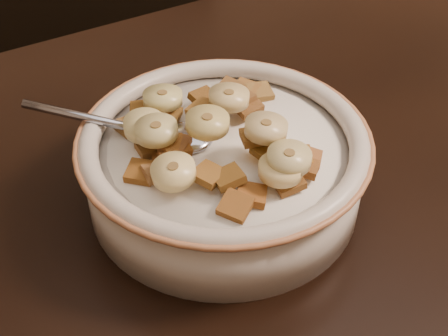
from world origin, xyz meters
TOP-DOWN VIEW (x-y plane):
  - chair at (-0.11, 0.55)m, footprint 0.49×0.49m
  - cereal_bowl at (-0.22, 0.13)m, footprint 0.21×0.21m
  - milk at (-0.22, 0.13)m, footprint 0.18×0.18m
  - spoon at (-0.25, 0.15)m, footprint 0.06×0.06m
  - cereal_square_0 at (-0.27, 0.15)m, footprint 0.02×0.02m
  - cereal_square_1 at (-0.19, 0.07)m, footprint 0.03×0.03m
  - cereal_square_2 at (-0.25, 0.17)m, footprint 0.03×0.03m
  - cereal_square_3 at (-0.28, 0.12)m, footprint 0.02×0.02m
  - cereal_square_4 at (-0.18, 0.18)m, footprint 0.03×0.03m
  - cereal_square_5 at (-0.22, 0.16)m, footprint 0.03×0.03m
  - cereal_square_6 at (-0.17, 0.18)m, footprint 0.03×0.03m
  - cereal_square_7 at (-0.25, 0.06)m, footprint 0.03×0.03m
  - cereal_square_8 at (-0.26, 0.12)m, footprint 0.02×0.02m
  - cereal_square_9 at (-0.27, 0.11)m, footprint 0.03×0.03m
  - cereal_square_10 at (-0.29, 0.13)m, footprint 0.03×0.03m
  - cereal_square_11 at (-0.21, 0.11)m, footprint 0.03×0.03m
  - cereal_square_12 at (-0.26, 0.13)m, footprint 0.03×0.03m
  - cereal_square_13 at (-0.20, 0.09)m, footprint 0.03×0.03m
  - cereal_square_14 at (-0.19, 0.16)m, footprint 0.02×0.02m
  - cereal_square_15 at (-0.21, 0.17)m, footprint 0.02×0.03m
  - cereal_square_16 at (-0.26, 0.13)m, footprint 0.02×0.02m
  - cereal_square_17 at (-0.16, 0.17)m, footprint 0.02×0.02m
  - cereal_square_18 at (-0.24, 0.18)m, footprint 0.03×0.03m
  - cereal_square_19 at (-0.24, 0.20)m, footprint 0.03×0.03m
  - cereal_square_20 at (-0.18, 0.08)m, footprint 0.03×0.03m
  - cereal_square_21 at (-0.26, 0.20)m, footprint 0.03×0.03m
  - cereal_square_22 at (-0.27, 0.12)m, footprint 0.03×0.03m
  - cereal_square_23 at (-0.25, 0.09)m, footprint 0.03×0.03m
  - cereal_square_24 at (-0.20, 0.07)m, footprint 0.02×0.02m
  - cereal_square_25 at (-0.18, 0.08)m, footprint 0.03×0.03m
  - cereal_square_26 at (-0.18, 0.15)m, footprint 0.02×0.02m
  - cereal_square_27 at (-0.27, 0.18)m, footprint 0.02×0.02m
  - cereal_square_28 at (-0.23, 0.07)m, footprint 0.03×0.03m
  - cereal_square_29 at (-0.24, 0.08)m, footprint 0.02×0.02m
  - banana_slice_0 at (-0.27, 0.10)m, footprint 0.03×0.03m
  - banana_slice_1 at (-0.20, 0.10)m, footprint 0.03×0.03m
  - banana_slice_2 at (-0.24, 0.12)m, footprint 0.04×0.04m
  - banana_slice_3 at (-0.21, 0.07)m, footprint 0.04×0.04m
  - banana_slice_4 at (-0.27, 0.16)m, footprint 0.04×0.04m
  - banana_slice_5 at (-0.27, 0.14)m, footprint 0.04×0.04m
  - banana_slice_6 at (-0.20, 0.15)m, footprint 0.04×0.04m
  - banana_slice_7 at (-0.24, 0.18)m, footprint 0.03×0.03m
  - banana_slice_8 at (-0.20, 0.07)m, footprint 0.04×0.04m

SIDE VIEW (x-z plane):
  - chair at x=-0.11m, z-range 0.00..0.84m
  - cereal_bowl at x=-0.22m, z-range 0.75..0.80m
  - milk at x=-0.22m, z-range 0.80..0.80m
  - spoon at x=-0.25m, z-range 0.80..0.81m
  - cereal_square_27 at x=-0.27m, z-range 0.80..0.81m
  - cereal_square_17 at x=-0.16m, z-range 0.80..0.81m
  - cereal_square_25 at x=-0.18m, z-range 0.80..0.81m
  - cereal_square_28 at x=-0.23m, z-range 0.80..0.81m
  - cereal_square_10 at x=-0.29m, z-range 0.80..0.81m
  - cereal_square_6 at x=-0.17m, z-range 0.80..0.81m
  - cereal_square_7 at x=-0.25m, z-range 0.80..0.81m
  - cereal_square_4 at x=-0.18m, z-range 0.80..0.81m
  - cereal_square_19 at x=-0.24m, z-range 0.80..0.81m
  - cereal_square_21 at x=-0.26m, z-range 0.80..0.81m
  - cereal_square_24 at x=-0.20m, z-range 0.80..0.81m
  - cereal_square_1 at x=-0.19m, z-range 0.80..0.82m
  - cereal_square_3 at x=-0.28m, z-range 0.80..0.82m
  - cereal_square_20 at x=-0.18m, z-range 0.81..0.81m
  - cereal_square_0 at x=-0.27m, z-range 0.81..0.81m
  - cereal_square_18 at x=-0.24m, z-range 0.81..0.81m
  - cereal_square_22 at x=-0.27m, z-range 0.80..0.82m
  - cereal_square_9 at x=-0.27m, z-range 0.81..0.82m
  - cereal_square_2 at x=-0.25m, z-range 0.81..0.82m
  - cereal_square_26 at x=-0.18m, z-range 0.81..0.82m
  - cereal_square_23 at x=-0.25m, z-range 0.81..0.82m
  - cereal_square_29 at x=-0.24m, z-range 0.81..0.82m
  - cereal_square_8 at x=-0.26m, z-range 0.81..0.82m
  - cereal_square_15 at x=-0.21m, z-range 0.81..0.82m
  - cereal_square_13 at x=-0.20m, z-range 0.81..0.82m
  - cereal_square_14 at x=-0.19m, z-range 0.81..0.82m
  - cereal_square_12 at x=-0.26m, z-range 0.81..0.82m
  - cereal_square_16 at x=-0.26m, z-range 0.81..0.82m
  - banana_slice_3 at x=-0.21m, z-range 0.81..0.82m
  - banana_slice_0 at x=-0.27m, z-range 0.81..0.83m
  - cereal_square_5 at x=-0.22m, z-range 0.81..0.83m
  - cereal_square_11 at x=-0.21m, z-range 0.82..0.83m
  - banana_slice_7 at x=-0.24m, z-range 0.82..0.83m
  - banana_slice_4 at x=-0.27m, z-range 0.82..0.83m
  - banana_slice_8 at x=-0.20m, z-range 0.82..0.83m
  - banana_slice_5 at x=-0.27m, z-range 0.82..0.83m
  - banana_slice_6 at x=-0.20m, z-range 0.82..0.84m
  - banana_slice_1 at x=-0.20m, z-range 0.82..0.84m
  - banana_slice_2 at x=-0.24m, z-range 0.83..0.84m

